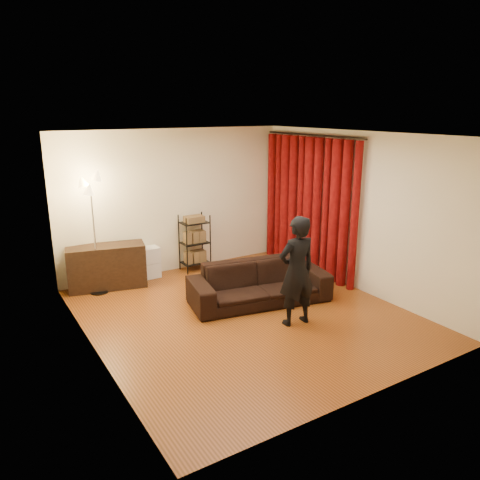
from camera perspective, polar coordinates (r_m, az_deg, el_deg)
floor at (r=7.27m, az=0.58°, el=-9.05°), size 5.00×5.00×0.00m
ceiling at (r=6.60m, az=0.64°, el=12.74°), size 5.00×5.00×0.00m
wall_back at (r=8.97m, az=-7.96°, el=4.70°), size 5.00×0.00×5.00m
wall_front at (r=4.97m, az=16.20°, el=-4.87°), size 5.00×0.00×5.00m
wall_left at (r=5.97m, az=-18.01°, el=-1.58°), size 0.00×5.00×5.00m
wall_right at (r=8.20m, az=14.05°, el=3.34°), size 0.00×5.00×5.00m
curtain_rod at (r=8.79m, az=8.80°, el=12.53°), size 0.04×2.65×0.04m
curtain at (r=8.94m, az=8.36°, el=4.16°), size 0.22×2.65×2.55m
sofa at (r=7.59m, az=2.38°, el=-5.26°), size 2.37×1.29×0.66m
person at (r=6.73m, az=6.93°, el=-3.79°), size 0.61×0.43×1.62m
media_cabinet at (r=8.50m, az=-15.93°, el=-3.14°), size 1.39×0.77×0.77m
storage_boxes at (r=8.84m, az=-10.94°, el=-2.69°), size 0.36×0.29×0.59m
wire_shelf at (r=9.06m, az=-5.54°, el=-0.33°), size 0.59×0.50×1.10m
floor_lamp at (r=8.12m, az=-17.32°, el=0.49°), size 0.46×0.46×2.02m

